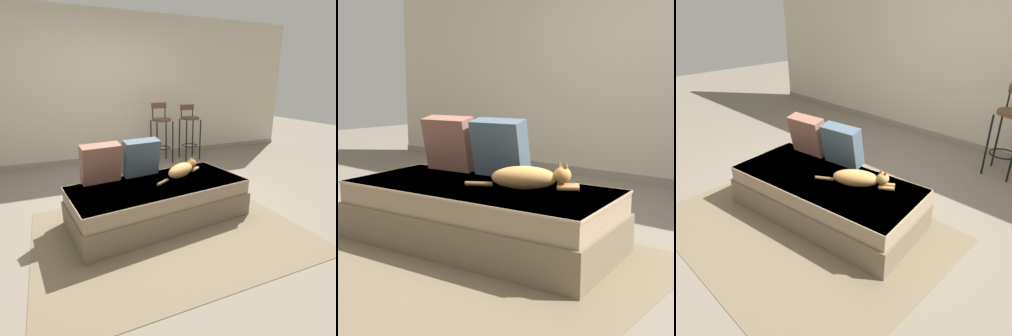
% 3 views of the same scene
% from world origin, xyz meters
% --- Properties ---
extents(ground_plane, '(16.00, 16.00, 0.00)m').
position_xyz_m(ground_plane, '(0.00, 0.00, 0.00)').
color(ground_plane, slate).
rests_on(ground_plane, ground).
extents(wall_back_panel, '(8.00, 0.10, 2.60)m').
position_xyz_m(wall_back_panel, '(0.00, 2.25, 1.30)').
color(wall_back_panel, beige).
rests_on(wall_back_panel, ground).
extents(wall_baseboard_trim, '(8.00, 0.02, 0.09)m').
position_xyz_m(wall_baseboard_trim, '(0.00, 2.20, 0.04)').
color(wall_baseboard_trim, gray).
rests_on(wall_baseboard_trim, ground).
extents(area_rug, '(2.55, 1.95, 0.01)m').
position_xyz_m(area_rug, '(0.00, -0.70, 0.00)').
color(area_rug, '#75664C').
rests_on(area_rug, ground).
extents(couch, '(1.94, 1.07, 0.41)m').
position_xyz_m(couch, '(0.00, -0.40, 0.21)').
color(couch, '#766750').
rests_on(couch, ground).
extents(throw_pillow_corner, '(0.43, 0.27, 0.42)m').
position_xyz_m(throw_pillow_corner, '(-0.54, -0.14, 0.62)').
color(throw_pillow_corner, '#936051').
rests_on(throw_pillow_corner, couch).
extents(throw_pillow_middle, '(0.43, 0.27, 0.42)m').
position_xyz_m(throw_pillow_middle, '(-0.09, -0.08, 0.62)').
color(throw_pillow_middle, '#4C6070').
rests_on(throw_pillow_middle, couch).
extents(cat, '(0.68, 0.42, 0.19)m').
position_xyz_m(cat, '(0.33, -0.29, 0.49)').
color(cat, tan).
rests_on(cat, couch).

